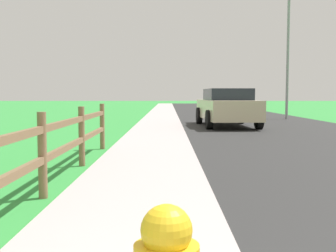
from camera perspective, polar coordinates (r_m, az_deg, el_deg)
name	(u,v)px	position (r m, az deg, el deg)	size (l,w,h in m)	color
ground_plane	(176,116)	(25.25, 1.11, 1.43)	(120.00, 120.00, 0.00)	green
road_asphalt	(228,114)	(27.54, 8.31, 1.64)	(7.00, 66.00, 0.01)	#2B2B2B
curb_concrete	(130,114)	(27.34, -5.29, 1.65)	(6.00, 66.00, 0.01)	#B6A6A5
grass_verge	(107,114)	(27.52, -8.40, 1.64)	(5.00, 66.00, 0.00)	green
rail_fence	(40,149)	(5.31, -17.27, -3.03)	(0.11, 9.38, 1.08)	brown
parked_suv_beige	(225,107)	(17.01, 7.88, 2.64)	(2.28, 4.96, 1.53)	#C6B793
street_lamp	(288,44)	(22.84, 16.29, 10.80)	(1.17, 0.20, 6.63)	gray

